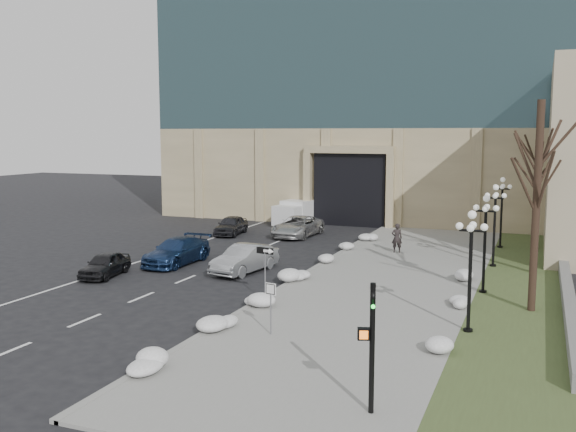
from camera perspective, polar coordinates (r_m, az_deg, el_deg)
name	(u,v)px	position (r m, az deg, el deg)	size (l,w,h in m)	color
ground	(200,356)	(22.77, -7.83, -12.27)	(160.00, 160.00, 0.00)	black
sidewalk	(390,278)	(34.25, 9.08, -5.48)	(9.00, 40.00, 0.12)	gray
curb	(310,271)	(35.46, 1.94, -4.93)	(0.30, 40.00, 0.14)	gray
grass_strip	(522,289)	(33.50, 20.05, -6.15)	(4.00, 40.00, 0.10)	#3C4B25
stone_wall	(565,278)	(35.41, 23.42, -5.10)	(0.50, 30.00, 0.70)	slate
office_tower	(406,17)	(64.41, 10.43, 16.98)	(40.00, 24.70, 36.00)	tan
car_a	(105,265)	(35.74, -15.96, -4.17)	(1.53, 3.80, 1.30)	black
car_b	(245,259)	(35.37, -3.86, -3.82)	(1.62, 4.65, 1.53)	#989B9F
car_c	(177,251)	(38.11, -9.86, -3.11)	(2.13, 5.24, 1.52)	navy
car_d	(298,226)	(47.51, 0.86, -0.94)	(2.50, 5.42, 1.51)	#B6B6B6
car_e	(231,225)	(48.58, -5.09, -0.83)	(1.69, 4.19, 1.43)	#2A2A2F
pedestrian	(397,238)	(41.11, 9.65, -1.94)	(0.68, 0.44, 1.85)	black
box_truck	(303,212)	(54.46, 1.33, 0.38)	(3.27, 6.71, 2.04)	silver
one_way_sign	(268,257)	(28.96, -1.82, -3.69)	(0.93, 0.33, 2.51)	slate
keep_sign	(271,298)	(24.12, -1.55, -7.26)	(0.45, 0.13, 2.09)	slate
traffic_signal	(371,351)	(17.65, 7.36, -11.83)	(0.63, 0.83, 3.71)	black
snow_clump_a	(155,364)	(21.42, -11.74, -12.79)	(1.10, 1.60, 0.36)	white
snow_clump_b	(224,325)	(25.07, -5.71, -9.66)	(1.10, 1.60, 0.36)	white
snow_clump_c	(260,300)	(28.62, -2.51, -7.47)	(1.10, 1.60, 0.36)	white
snow_clump_d	(298,277)	(33.12, 0.87, -5.40)	(1.10, 1.60, 0.36)	white
snow_clump_e	(327,261)	(37.26, 3.50, -3.98)	(1.10, 1.60, 0.36)	white
snow_clump_f	(346,247)	(41.58, 5.22, -2.80)	(1.10, 1.60, 0.36)	white
snow_clump_g	(368,239)	(45.17, 7.12, -2.01)	(1.10, 1.60, 0.36)	white
snow_clump_h	(432,344)	(23.41, 12.66, -11.05)	(1.10, 1.60, 0.36)	white
snow_clump_i	(465,303)	(29.20, 15.45, -7.43)	(1.10, 1.60, 0.36)	white
snow_clump_j	(467,276)	(34.48, 15.62, -5.17)	(1.10, 1.60, 0.36)	white
lamppost_a	(471,255)	(25.16, 15.93, -3.34)	(1.18, 1.18, 4.76)	black
lamppost_b	(485,231)	(31.55, 17.13, -1.25)	(1.18, 1.18, 4.76)	black
lamppost_c	(495,214)	(37.98, 17.92, 0.13)	(1.18, 1.18, 4.76)	black
lamppost_d	(502,203)	(44.42, 18.48, 1.12)	(1.18, 1.18, 4.76)	black
tree_near	(538,177)	(28.68, 21.32, 3.28)	(3.20, 3.20, 9.00)	black
tree_mid	(539,173)	(36.69, 21.40, 3.55)	(3.20, 3.20, 8.50)	black
tree_far	(540,156)	(44.65, 21.50, 4.98)	(3.20, 3.20, 9.50)	black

